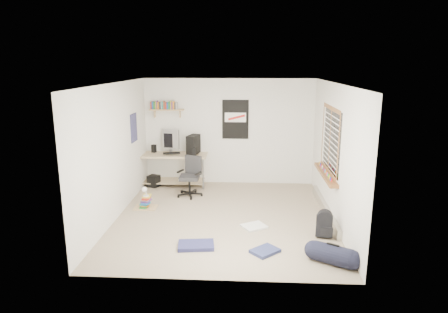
# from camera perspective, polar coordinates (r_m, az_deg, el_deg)

# --- Properties ---
(floor) EXTENTS (4.00, 4.50, 0.01)m
(floor) POSITION_cam_1_polar(r_m,az_deg,el_deg) (7.64, -0.05, -8.69)
(floor) COLOR gray
(floor) RESTS_ON ground
(ceiling) EXTENTS (4.00, 4.50, 0.01)m
(ceiling) POSITION_cam_1_polar(r_m,az_deg,el_deg) (7.10, -0.05, 10.46)
(ceiling) COLOR white
(ceiling) RESTS_ON ground
(back_wall) EXTENTS (4.00, 0.01, 2.50)m
(back_wall) POSITION_cam_1_polar(r_m,az_deg,el_deg) (9.48, 0.72, 3.54)
(back_wall) COLOR silver
(back_wall) RESTS_ON ground
(left_wall) EXTENTS (0.01, 4.50, 2.50)m
(left_wall) POSITION_cam_1_polar(r_m,az_deg,el_deg) (7.65, -15.23, 0.69)
(left_wall) COLOR silver
(left_wall) RESTS_ON ground
(right_wall) EXTENTS (0.01, 4.50, 2.50)m
(right_wall) POSITION_cam_1_polar(r_m,az_deg,el_deg) (7.43, 15.58, 0.32)
(right_wall) COLOR silver
(right_wall) RESTS_ON ground
(desk) EXTENTS (1.90, 1.26, 0.80)m
(desk) POSITION_cam_1_polar(r_m,az_deg,el_deg) (9.58, -7.63, -1.89)
(desk) COLOR tan
(desk) RESTS_ON floor
(monitor_left) EXTENTS (0.43, 0.23, 0.46)m
(monitor_left) POSITION_cam_1_polar(r_m,az_deg,el_deg) (9.42, -7.56, 1.98)
(monitor_left) COLOR #AFAEB4
(monitor_left) RESTS_ON desk
(monitor_right) EXTENTS (0.36, 0.15, 0.39)m
(monitor_right) POSITION_cam_1_polar(r_m,az_deg,el_deg) (9.43, -7.68, 1.78)
(monitor_right) COLOR #A5A4A9
(monitor_right) RESTS_ON desk
(pc_tower) EXTENTS (0.30, 0.45, 0.43)m
(pc_tower) POSITION_cam_1_polar(r_m,az_deg,el_deg) (9.23, -4.40, 1.74)
(pc_tower) COLOR black
(pc_tower) RESTS_ON desk
(keyboard) EXTENTS (0.41, 0.22, 0.02)m
(keyboard) POSITION_cam_1_polar(r_m,az_deg,el_deg) (9.33, -7.50, 0.50)
(keyboard) COLOR black
(keyboard) RESTS_ON desk
(speaker_left) EXTENTS (0.12, 0.12, 0.18)m
(speaker_left) POSITION_cam_1_polar(r_m,az_deg,el_deg) (9.49, -9.99, 1.13)
(speaker_left) COLOR black
(speaker_left) RESTS_ON desk
(speaker_right) EXTENTS (0.10, 0.10, 0.18)m
(speaker_right) POSITION_cam_1_polar(r_m,az_deg,el_deg) (9.05, -4.34, 0.69)
(speaker_right) COLOR black
(speaker_right) RESTS_ON desk
(office_chair) EXTENTS (0.74, 0.74, 0.87)m
(office_chair) POSITION_cam_1_polar(r_m,az_deg,el_deg) (8.70, -4.98, -2.54)
(office_chair) COLOR #262629
(office_chair) RESTS_ON floor
(wall_shelf) EXTENTS (0.80, 0.22, 0.24)m
(wall_shelf) POSITION_cam_1_polar(r_m,az_deg,el_deg) (9.46, -8.17, 6.64)
(wall_shelf) COLOR tan
(wall_shelf) RESTS_ON back_wall
(poster_back_wall) EXTENTS (0.62, 0.03, 0.92)m
(poster_back_wall) POSITION_cam_1_polar(r_m,az_deg,el_deg) (9.40, 1.64, 5.31)
(poster_back_wall) COLOR black
(poster_back_wall) RESTS_ON back_wall
(poster_left_wall) EXTENTS (0.02, 0.42, 0.60)m
(poster_left_wall) POSITION_cam_1_polar(r_m,az_deg,el_deg) (8.72, -12.76, 4.02)
(poster_left_wall) COLOR navy
(poster_left_wall) RESTS_ON left_wall
(window) EXTENTS (0.10, 1.50, 1.26)m
(window) POSITION_cam_1_polar(r_m,az_deg,el_deg) (7.67, 14.80, 2.28)
(window) COLOR brown
(window) RESTS_ON right_wall
(baseboard_heater) EXTENTS (0.08, 2.50, 0.18)m
(baseboard_heater) POSITION_cam_1_polar(r_m,az_deg,el_deg) (8.03, 14.26, -7.28)
(baseboard_heater) COLOR #B7B2A8
(baseboard_heater) RESTS_ON floor
(backpack) EXTENTS (0.31, 0.27, 0.36)m
(backpack) POSITION_cam_1_polar(r_m,az_deg,el_deg) (6.95, 14.12, -9.60)
(backpack) COLOR black
(backpack) RESTS_ON floor
(duffel_bag) EXTENTS (0.39, 0.39, 0.57)m
(duffel_bag) POSITION_cam_1_polar(r_m,az_deg,el_deg) (6.15, 15.22, -13.41)
(duffel_bag) COLOR black
(duffel_bag) RESTS_ON floor
(tshirt) EXTENTS (0.51, 0.49, 0.04)m
(tshirt) POSITION_cam_1_polar(r_m,az_deg,el_deg) (7.21, 4.32, -9.92)
(tshirt) COLOR silver
(tshirt) RESTS_ON floor
(jeans_a) EXTENTS (0.60, 0.42, 0.06)m
(jeans_a) POSITION_cam_1_polar(r_m,az_deg,el_deg) (6.50, -4.01, -12.54)
(jeans_a) COLOR navy
(jeans_a) RESTS_ON floor
(jeans_b) EXTENTS (0.51, 0.50, 0.05)m
(jeans_b) POSITION_cam_1_polar(r_m,az_deg,el_deg) (6.35, 5.88, -13.28)
(jeans_b) COLOR navy
(jeans_b) RESTS_ON floor
(book_stack) EXTENTS (0.44, 0.38, 0.27)m
(book_stack) POSITION_cam_1_polar(r_m,az_deg,el_deg) (8.21, -11.16, -6.22)
(book_stack) COLOR olive
(book_stack) RESTS_ON floor
(desk_lamp) EXTENTS (0.13, 0.21, 0.20)m
(desk_lamp) POSITION_cam_1_polar(r_m,az_deg,el_deg) (8.11, -11.13, -4.74)
(desk_lamp) COLOR white
(desk_lamp) RESTS_ON book_stack
(subwoofer) EXTENTS (0.31, 0.31, 0.27)m
(subwoofer) POSITION_cam_1_polar(r_m,az_deg,el_deg) (9.53, -10.01, -3.46)
(subwoofer) COLOR black
(subwoofer) RESTS_ON floor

